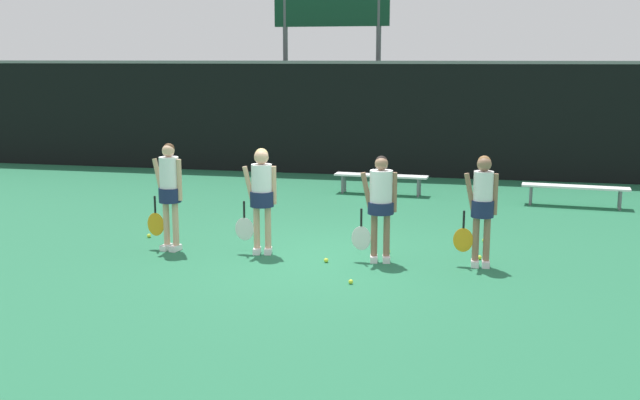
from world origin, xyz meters
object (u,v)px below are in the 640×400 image
at_px(bench_far, 381,177).
at_px(tennis_ball_0, 149,236).
at_px(player_1, 261,191).
at_px(player_2, 380,200).
at_px(tennis_ball_5, 480,257).
at_px(player_3, 482,202).
at_px(tennis_ball_3, 484,240).
at_px(tennis_ball_1, 326,260).
at_px(player_0, 169,188).
at_px(scoreboard, 331,22).
at_px(bench_courtside, 575,188).
at_px(tennis_ball_4, 388,251).
at_px(tennis_ball_2, 351,282).

bearing_deg(bench_far, tennis_ball_0, -120.15).
height_order(player_1, player_2, player_1).
bearing_deg(tennis_ball_5, player_3, -89.06).
height_order(tennis_ball_0, tennis_ball_3, same).
bearing_deg(tennis_ball_0, tennis_ball_1, -15.16).
bearing_deg(player_3, player_0, 178.71).
height_order(tennis_ball_0, tennis_ball_1, same).
relative_size(player_0, tennis_ball_1, 25.23).
relative_size(scoreboard, bench_courtside, 2.40).
distance_m(scoreboard, player_1, 10.58).
relative_size(bench_courtside, tennis_ball_5, 31.73).
height_order(bench_far, tennis_ball_3, bench_far).
bearing_deg(tennis_ball_4, tennis_ball_2, -99.53).
distance_m(tennis_ball_3, tennis_ball_5, 1.15).
relative_size(scoreboard, tennis_ball_0, 76.33).
distance_m(tennis_ball_1, tennis_ball_3, 2.98).
xyz_separation_m(scoreboard, tennis_ball_4, (2.93, -9.68, -4.03)).
xyz_separation_m(tennis_ball_1, tennis_ball_5, (2.28, 0.68, -0.00)).
distance_m(tennis_ball_0, tennis_ball_5, 5.63).
distance_m(bench_courtside, player_0, 8.59).
height_order(player_0, player_3, player_0).
bearing_deg(tennis_ball_2, scoreboard, 103.02).
relative_size(bench_courtside, player_1, 1.30).
distance_m(scoreboard, bench_courtside, 8.81).
bearing_deg(tennis_ball_1, tennis_ball_2, -60.75).
height_order(bench_courtside, tennis_ball_0, bench_courtside).
height_order(player_3, tennis_ball_2, player_3).
bearing_deg(player_0, tennis_ball_5, 13.83).
xyz_separation_m(player_3, tennis_ball_2, (-1.73, -1.32, -0.94)).
xyz_separation_m(scoreboard, tennis_ball_3, (4.43, -8.59, -4.03)).
relative_size(tennis_ball_0, tennis_ball_3, 0.99).
bearing_deg(tennis_ball_3, bench_courtside, 63.11).
xyz_separation_m(tennis_ball_0, tennis_ball_4, (4.20, -0.17, -0.00)).
bearing_deg(player_2, player_3, -6.90).
xyz_separation_m(bench_far, player_3, (2.29, -5.66, 0.58)).
bearing_deg(bench_courtside, tennis_ball_4, -120.18).
distance_m(bench_far, tennis_ball_2, 7.01).
relative_size(tennis_ball_0, tennis_ball_1, 1.00).
height_order(scoreboard, player_0, scoreboard).
xyz_separation_m(bench_courtside, tennis_ball_2, (-3.62, -6.43, -0.35)).
xyz_separation_m(bench_far, player_2, (0.78, -5.72, 0.57)).
bearing_deg(player_2, player_0, 171.66).
bearing_deg(scoreboard, tennis_ball_1, -78.72).
bearing_deg(tennis_ball_1, scoreboard, 101.28).
bearing_deg(tennis_ball_5, scoreboard, 114.13).
xyz_separation_m(bench_courtside, player_3, (-1.89, -5.12, 0.59)).
bearing_deg(tennis_ball_0, tennis_ball_2, -26.06).
height_order(bench_courtside, tennis_ball_3, bench_courtside).
bearing_deg(player_2, tennis_ball_1, -171.26).
bearing_deg(bench_courtside, player_0, -137.34).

